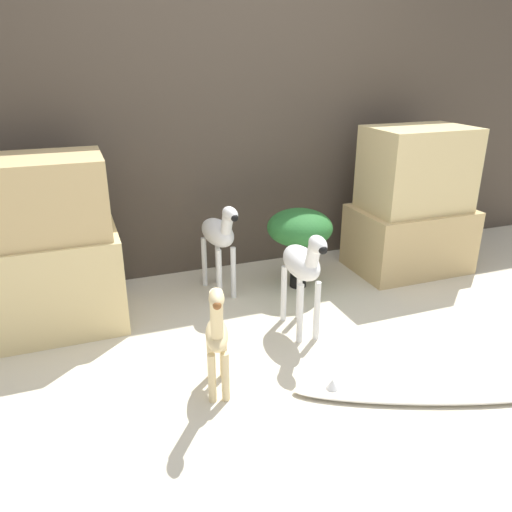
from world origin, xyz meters
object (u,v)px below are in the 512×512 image
at_px(zebra_left, 219,235).
at_px(giraffe_figurine, 217,336).
at_px(surfboard, 422,391).
at_px(zebra_right, 303,266).
at_px(potted_palm_front, 300,229).

height_order(zebra_left, giraffe_figurine, zebra_left).
bearing_deg(surfboard, zebra_left, 112.50).
relative_size(zebra_left, giraffe_figurine, 1.05).
xyz_separation_m(zebra_left, surfboard, (0.60, -1.45, -0.41)).
distance_m(zebra_left, surfboard, 1.62).
bearing_deg(zebra_right, surfboard, -68.73).
bearing_deg(surfboard, giraffe_figurine, 158.51).
xyz_separation_m(potted_palm_front, surfboard, (0.04, -1.36, -0.42)).
bearing_deg(potted_palm_front, zebra_left, 170.75).
bearing_deg(surfboard, potted_palm_front, 91.82).
xyz_separation_m(zebra_right, surfboard, (0.30, -0.77, -0.41)).
xyz_separation_m(zebra_right, potted_palm_front, (0.26, 0.59, 0.01)).
relative_size(zebra_right, potted_palm_front, 1.18).
height_order(zebra_right, potted_palm_front, zebra_right).
bearing_deg(zebra_left, surfboard, -67.50).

